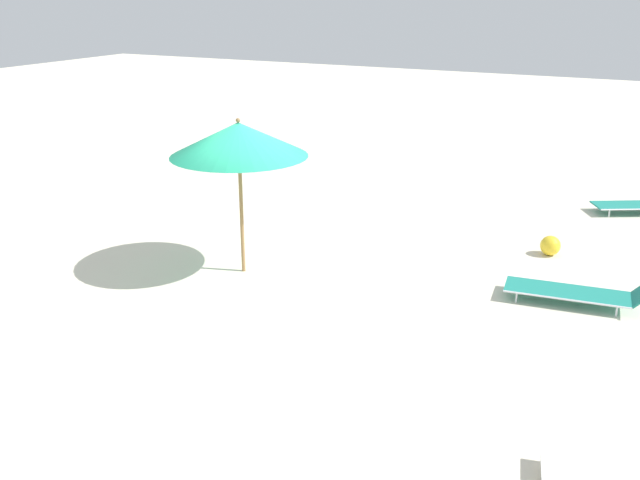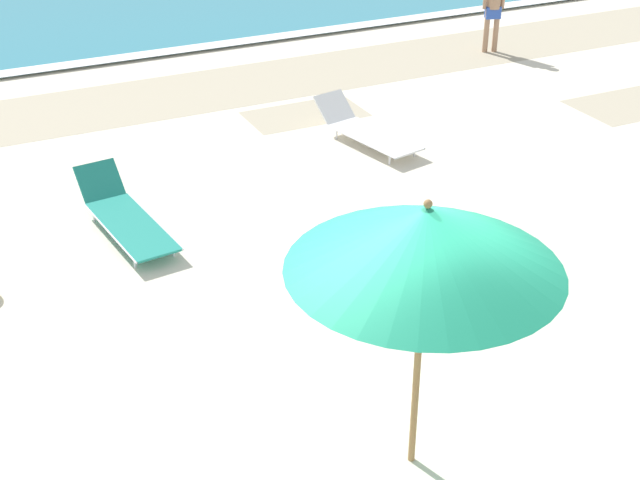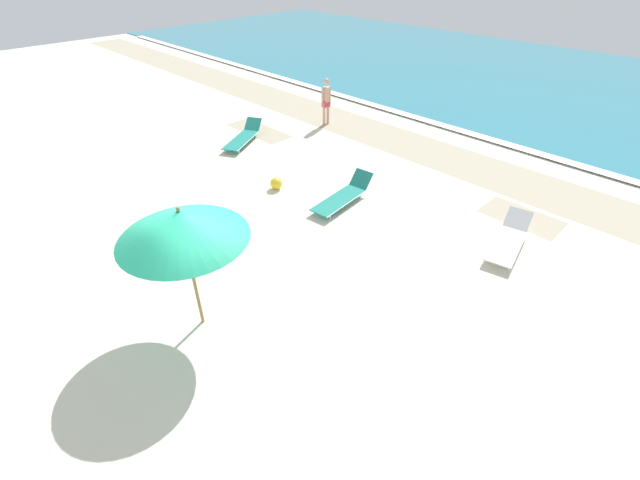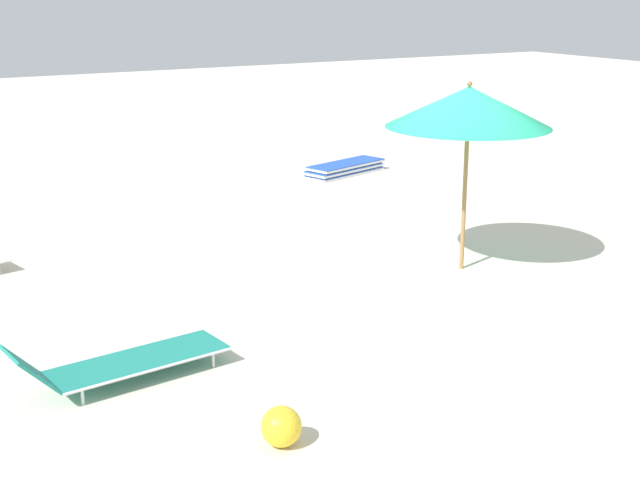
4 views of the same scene
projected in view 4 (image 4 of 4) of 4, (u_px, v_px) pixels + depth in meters
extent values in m
cube|color=beige|center=(432.00, 286.00, 11.93)|extent=(60.00, 60.00, 0.16)
cylinder|color=#9E7547|center=(465.00, 190.00, 12.10)|extent=(0.06, 0.06, 2.25)
cone|color=#1E936B|center=(469.00, 107.00, 11.78)|extent=(2.22, 2.22, 0.54)
cylinder|color=#166E50|center=(468.00, 126.00, 11.85)|extent=(2.15, 2.15, 0.01)
sphere|color=#9E7547|center=(470.00, 84.00, 11.70)|extent=(0.07, 0.07, 0.07)
cube|color=blue|center=(345.00, 172.00, 18.49)|extent=(1.08, 1.90, 0.03)
cube|color=silver|center=(345.00, 173.00, 18.50)|extent=(1.10, 1.93, 0.04)
cube|color=blue|center=(344.00, 168.00, 18.46)|extent=(1.08, 1.90, 0.03)
cube|color=silver|center=(344.00, 169.00, 18.46)|extent=(1.10, 1.93, 0.04)
cube|color=blue|center=(346.00, 163.00, 18.47)|extent=(1.08, 1.90, 0.03)
cube|color=silver|center=(346.00, 165.00, 18.48)|extent=(1.10, 1.93, 0.04)
cube|color=#1E8475|center=(139.00, 360.00, 8.96)|extent=(0.81, 1.87, 0.03)
cylinder|color=silver|center=(153.00, 370.00, 8.73)|extent=(0.24, 1.81, 0.03)
cylinder|color=silver|center=(126.00, 351.00, 9.19)|extent=(0.24, 1.81, 0.03)
cube|color=#1E8475|center=(30.00, 369.00, 8.28)|extent=(0.62, 0.46, 0.42)
cylinder|color=silver|center=(213.00, 360.00, 9.20)|extent=(0.03, 0.03, 0.16)
cylinder|color=silver|center=(189.00, 345.00, 9.60)|extent=(0.03, 0.03, 0.16)
cylinder|color=silver|center=(83.00, 397.00, 8.39)|extent=(0.03, 0.03, 0.16)
cylinder|color=silver|center=(62.00, 378.00, 8.78)|extent=(0.03, 0.03, 0.16)
sphere|color=yellow|center=(281.00, 426.00, 7.62)|extent=(0.36, 0.36, 0.36)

